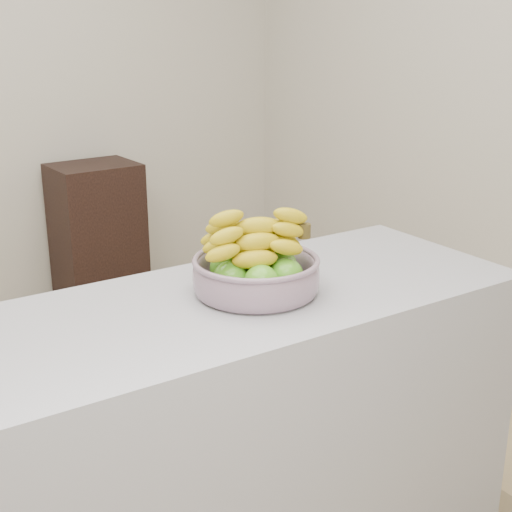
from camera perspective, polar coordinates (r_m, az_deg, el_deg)
The scene contains 3 objects.
counter at distance 1.93m, azimuth -7.61°, elevation -17.24°, with size 2.00×0.60×0.90m, color #A3A3AB.
cabinet at distance 4.12m, azimuth -12.52°, elevation 1.59°, with size 0.45×0.36×0.82m, color black.
fruit_bowl at distance 1.82m, azimuth -0.01°, elevation -1.11°, with size 0.33×0.33×0.20m.
Camera 1 is at (-0.65, -1.92, 1.57)m, focal length 50.00 mm.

